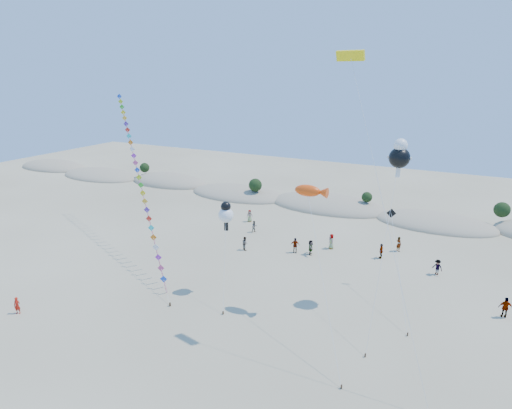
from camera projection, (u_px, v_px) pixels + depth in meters
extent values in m
plane|color=gray|center=(125.00, 381.00, 29.35)|extent=(160.00, 160.00, 0.00)
ellipsoid|color=gray|center=(53.00, 167.00, 95.86)|extent=(17.00, 9.35, 3.20)
ellipsoid|color=#1E3212|center=(53.00, 164.00, 95.60)|extent=(13.60, 6.12, 0.68)
ellipsoid|color=gray|center=(101.00, 176.00, 87.76)|extent=(18.00, 9.90, 2.80)
ellipsoid|color=#1E3212|center=(101.00, 172.00, 87.53)|extent=(14.40, 6.48, 0.72)
ellipsoid|color=gray|center=(169.00, 183.00, 82.38)|extent=(16.00, 8.80, 3.60)
ellipsoid|color=#1E3212|center=(169.00, 178.00, 82.09)|extent=(12.80, 5.76, 0.64)
ellipsoid|color=gray|center=(238.00, 195.00, 74.28)|extent=(17.60, 9.68, 3.00)
ellipsoid|color=#1E3212|center=(238.00, 190.00, 74.04)|extent=(14.08, 6.34, 0.70)
ellipsoid|color=gray|center=(328.00, 206.00, 67.97)|extent=(19.00, 10.45, 3.40)
ellipsoid|color=#1E3212|center=(328.00, 200.00, 67.70)|extent=(15.20, 6.84, 0.76)
ellipsoid|color=gray|center=(435.00, 224.00, 59.87)|extent=(16.40, 9.02, 2.80)
ellipsoid|color=#1E3212|center=(435.00, 219.00, 59.64)|extent=(13.12, 5.90, 0.66)
sphere|color=black|center=(145.00, 168.00, 84.45)|extent=(1.90, 1.90, 1.90)
sphere|color=black|center=(255.00, 185.00, 70.80)|extent=(2.20, 2.20, 2.20)
sphere|color=black|center=(367.00, 197.00, 64.81)|extent=(1.60, 1.60, 1.60)
sphere|color=black|center=(502.00, 210.00, 58.17)|extent=(2.10, 2.10, 2.10)
cube|color=#3F2D1E|center=(170.00, 304.00, 38.75)|extent=(0.12, 0.12, 0.35)
cylinder|color=silver|center=(139.00, 178.00, 49.52)|extent=(22.76, 19.55, 17.14)
cube|color=blue|center=(164.00, 279.00, 40.67)|extent=(1.35, 0.52, 1.42)
cube|color=#ED637D|center=(166.00, 290.00, 40.96)|extent=(0.19, 0.45, 1.55)
cube|color=#E14784|center=(161.00, 268.00, 41.48)|extent=(1.35, 0.52, 1.42)
cube|color=#ED637D|center=(163.00, 278.00, 41.77)|extent=(0.19, 0.45, 1.55)
cube|color=purple|center=(158.00, 257.00, 42.30)|extent=(1.35, 0.52, 1.42)
cube|color=#ED637D|center=(161.00, 268.00, 42.59)|extent=(0.19, 0.45, 1.55)
cube|color=white|center=(156.00, 247.00, 43.11)|extent=(1.35, 0.52, 1.42)
cube|color=#ED637D|center=(158.00, 257.00, 43.40)|extent=(0.19, 0.45, 1.55)
cube|color=orange|center=(153.00, 237.00, 43.93)|extent=(1.35, 0.52, 1.42)
cube|color=#ED637D|center=(156.00, 247.00, 44.22)|extent=(0.19, 0.45, 1.55)
cube|color=#1BCAC9|center=(151.00, 228.00, 44.74)|extent=(1.35, 0.52, 1.42)
cube|color=#ED637D|center=(154.00, 238.00, 45.03)|extent=(0.19, 0.45, 1.55)
cube|color=red|center=(149.00, 219.00, 45.56)|extent=(1.35, 0.52, 1.42)
cube|color=#ED637D|center=(151.00, 228.00, 45.85)|extent=(0.19, 0.45, 1.55)
cube|color=#5528A1|center=(147.00, 210.00, 46.37)|extent=(1.35, 0.52, 1.42)
cube|color=#ED637D|center=(149.00, 219.00, 46.66)|extent=(0.19, 0.45, 1.55)
cube|color=yellow|center=(145.00, 201.00, 47.19)|extent=(1.35, 0.52, 1.42)
cube|color=#ED637D|center=(147.00, 211.00, 47.48)|extent=(0.19, 0.45, 1.55)
cube|color=yellow|center=(143.00, 193.00, 48.00)|extent=(1.35, 0.52, 1.42)
cube|color=#ED637D|center=(145.00, 203.00, 48.29)|extent=(0.19, 0.45, 1.55)
cube|color=green|center=(141.00, 185.00, 48.82)|extent=(1.35, 0.52, 1.42)
cube|color=#ED637D|center=(143.00, 194.00, 49.11)|extent=(0.19, 0.45, 1.55)
cube|color=#ACCA17|center=(139.00, 177.00, 49.63)|extent=(1.35, 0.52, 1.42)
cube|color=#ED637D|center=(141.00, 187.00, 49.92)|extent=(0.19, 0.45, 1.55)
cube|color=blue|center=(137.00, 170.00, 50.45)|extent=(1.35, 0.52, 1.42)
cube|color=#ED637D|center=(139.00, 179.00, 50.74)|extent=(0.19, 0.45, 1.55)
cube|color=#E14784|center=(135.00, 163.00, 51.26)|extent=(1.35, 0.52, 1.42)
cube|color=#ED637D|center=(138.00, 172.00, 51.55)|extent=(0.19, 0.45, 1.55)
cube|color=purple|center=(134.00, 156.00, 52.08)|extent=(1.35, 0.52, 1.42)
cube|color=#ED637D|center=(136.00, 165.00, 52.36)|extent=(0.19, 0.45, 1.55)
cube|color=white|center=(132.00, 149.00, 52.89)|extent=(1.35, 0.52, 1.42)
cube|color=#ED637D|center=(134.00, 158.00, 53.18)|extent=(0.19, 0.45, 1.55)
cube|color=orange|center=(131.00, 142.00, 53.71)|extent=(1.35, 0.52, 1.42)
cube|color=#ED637D|center=(133.00, 151.00, 53.99)|extent=(0.19, 0.45, 1.55)
cube|color=#1BCAC9|center=(129.00, 136.00, 54.52)|extent=(1.35, 0.52, 1.42)
cube|color=#ED637D|center=(131.00, 145.00, 54.81)|extent=(0.19, 0.45, 1.55)
cube|color=red|center=(127.00, 130.00, 55.34)|extent=(1.35, 0.52, 1.42)
cube|color=#ED637D|center=(130.00, 138.00, 55.62)|extent=(0.19, 0.45, 1.55)
cube|color=#5528A1|center=(126.00, 124.00, 56.15)|extent=(1.35, 0.52, 1.42)
cube|color=#ED637D|center=(128.00, 132.00, 56.44)|extent=(0.19, 0.45, 1.55)
cube|color=yellow|center=(125.00, 118.00, 56.97)|extent=(1.35, 0.52, 1.42)
cube|color=#ED637D|center=(127.00, 126.00, 57.25)|extent=(0.19, 0.45, 1.55)
cube|color=yellow|center=(123.00, 112.00, 57.78)|extent=(1.35, 0.52, 1.42)
cube|color=#ED637D|center=(125.00, 121.00, 58.07)|extent=(0.19, 0.45, 1.55)
cube|color=green|center=(122.00, 107.00, 58.60)|extent=(1.35, 0.52, 1.42)
cube|color=#ED637D|center=(124.00, 115.00, 58.88)|extent=(0.19, 0.45, 1.55)
cube|color=#ACCA17|center=(121.00, 102.00, 59.41)|extent=(1.35, 0.52, 1.42)
cube|color=#ED637D|center=(123.00, 110.00, 59.70)|extent=(0.19, 0.45, 1.55)
cube|color=blue|center=(119.00, 96.00, 60.23)|extent=(1.35, 0.52, 1.42)
cube|color=#ED637D|center=(121.00, 104.00, 60.51)|extent=(0.19, 0.45, 1.55)
cube|color=#3F2D1E|center=(341.00, 387.00, 28.61)|extent=(0.10, 0.10, 0.30)
cylinder|color=silver|center=(323.00, 279.00, 32.21)|extent=(6.16, 9.01, 10.85)
ellipsoid|color=#F3450C|center=(308.00, 191.00, 35.77)|extent=(2.26, 0.99, 0.99)
cone|color=#F3450C|center=(322.00, 192.00, 35.22)|extent=(0.90, 0.90, 0.90)
cube|color=#3F2D1E|center=(223.00, 313.00, 37.44)|extent=(0.10, 0.10, 0.30)
cylinder|color=silver|center=(225.00, 263.00, 38.57)|extent=(2.03, 4.19, 7.64)
sphere|color=white|center=(226.00, 215.00, 39.65)|extent=(1.41, 1.41, 1.41)
sphere|color=black|center=(226.00, 206.00, 39.40)|extent=(0.94, 0.94, 0.94)
cube|color=black|center=(226.00, 226.00, 39.97)|extent=(0.35, 0.18, 0.80)
cube|color=#3F2D1E|center=(365.00, 355.00, 31.81)|extent=(0.10, 0.10, 0.30)
cylinder|color=silver|center=(383.00, 251.00, 34.02)|extent=(0.35, 9.56, 13.40)
sphere|color=black|center=(399.00, 158.00, 36.19)|extent=(1.77, 1.77, 1.77)
sphere|color=white|center=(401.00, 145.00, 35.88)|extent=(1.15, 1.15, 1.15)
cube|color=white|center=(398.00, 173.00, 36.57)|extent=(0.35, 0.18, 0.80)
cube|color=white|center=(391.00, 157.00, 36.49)|extent=(0.60, 0.15, 0.25)
cube|color=white|center=(408.00, 158.00, 35.89)|extent=(0.60, 0.15, 0.25)
cylinder|color=silver|center=(388.00, 226.00, 27.83)|extent=(8.25, 6.96, 21.41)
cube|color=yellow|center=(350.00, 56.00, 29.41)|extent=(2.12, 0.86, 0.74)
cube|color=black|center=(350.00, 56.00, 29.42)|extent=(2.05, 0.53, 0.19)
cube|color=#3F2D1E|center=(408.00, 334.00, 34.36)|extent=(0.10, 0.10, 0.30)
cylinder|color=silver|center=(399.00, 269.00, 37.86)|extent=(3.51, 8.88, 7.30)
cube|color=black|center=(391.00, 213.00, 41.32)|extent=(0.91, 0.27, 0.94)
imported|color=red|center=(17.00, 306.00, 37.41)|extent=(0.67, 0.57, 1.55)
imported|color=slate|center=(245.00, 243.00, 50.97)|extent=(1.00, 0.98, 1.63)
imported|color=slate|center=(295.00, 245.00, 50.13)|extent=(1.16, 0.76, 1.83)
imported|color=slate|center=(331.00, 241.00, 51.29)|extent=(1.00, 1.07, 1.84)
imported|color=slate|center=(311.00, 247.00, 49.60)|extent=(1.02, 1.72, 1.76)
imported|color=slate|center=(399.00, 244.00, 50.53)|extent=(0.79, 0.73, 1.81)
imported|color=slate|center=(381.00, 251.00, 48.60)|extent=(0.43, 1.03, 1.76)
imported|color=slate|center=(250.00, 216.00, 60.65)|extent=(1.00, 0.94, 1.72)
imported|color=slate|center=(505.00, 307.00, 36.78)|extent=(1.17, 0.67, 1.88)
imported|color=slate|center=(437.00, 267.00, 44.65)|extent=(1.25, 1.00, 1.68)
imported|color=slate|center=(254.00, 227.00, 56.62)|extent=(0.94, 0.96, 1.56)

